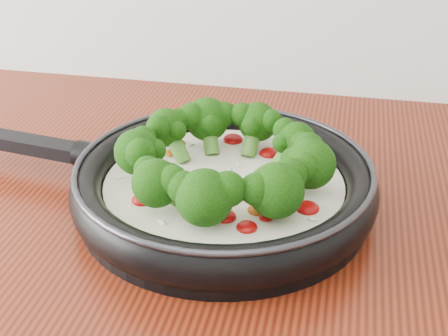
# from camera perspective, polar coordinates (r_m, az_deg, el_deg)

# --- Properties ---
(skillet) EXTENTS (0.54, 0.37, 0.10)m
(skillet) POSITION_cam_1_polar(r_m,az_deg,el_deg) (0.66, -0.20, -1.10)
(skillet) COLOR black
(skillet) RESTS_ON counter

